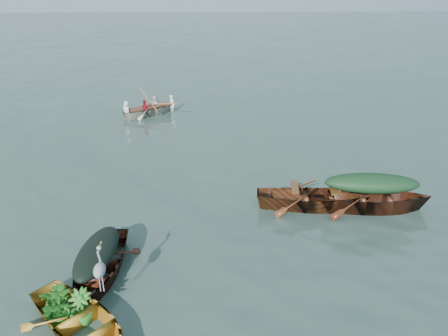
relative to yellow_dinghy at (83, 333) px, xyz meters
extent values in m
plane|color=#364C44|center=(2.36, 4.08, 0.00)|extent=(140.00, 140.00, 0.00)
imported|color=orange|center=(0.00, 0.00, 0.00)|extent=(3.48, 3.41, 0.93)
imported|color=#502612|center=(-0.03, 1.67, 0.00)|extent=(1.76, 3.80, 0.92)
imported|color=#42230F|center=(6.87, 4.35, 0.00)|extent=(4.82, 1.92, 1.12)
imported|color=brown|center=(5.32, 4.51, 0.00)|extent=(4.51, 1.91, 1.02)
imported|color=beige|center=(-0.24, 13.64, 0.00)|extent=(3.64, 2.96, 0.84)
ellipsoid|color=black|center=(-0.03, 1.67, 0.66)|extent=(0.97, 2.09, 0.40)
ellipsoid|color=black|center=(6.87, 4.35, 0.82)|extent=(2.65, 1.06, 0.52)
imported|color=#2B751E|center=(-0.38, 0.40, 0.77)|extent=(1.13, 1.13, 0.60)
imported|color=white|center=(-0.24, 13.64, 0.80)|extent=(2.67, 2.26, 0.76)
camera|label=1|loc=(2.34, -6.21, 6.06)|focal=35.00mm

